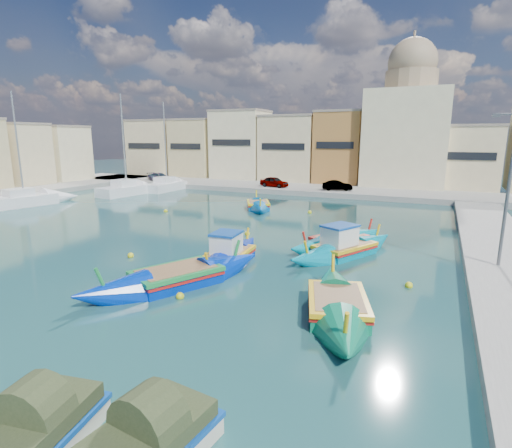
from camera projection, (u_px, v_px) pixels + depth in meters
The scene contains 18 objects.
ground at pixel (145, 263), 22.11m from camera, with size 160.00×160.00×0.00m, color #173E45.
north_quay at pixel (313, 190), 50.44m from camera, with size 80.00×8.00×0.60m, color gray.
north_townhouses at pixel (379, 151), 53.24m from camera, with size 83.20×7.87×10.19m.
church_block at pixel (408, 125), 51.71m from camera, with size 10.00×10.00×19.10m.
quay_street_lamp at pixel (507, 190), 19.38m from camera, with size 1.18×0.16×8.00m.
parked_cars at pixel (245, 181), 52.55m from camera, with size 30.05×2.32×1.29m.
luzzu_turquoise_cabin at pixel (344, 249), 23.53m from camera, with size 5.84×9.04×2.93m.
luzzu_blue_cabin at pixel (230, 257), 22.18m from camera, with size 2.59×7.99×2.78m.
luzzu_cyan_mid at pixel (339, 243), 25.38m from camera, with size 5.84×8.46×2.52m.
luzzu_green at pixel (258, 206), 38.88m from camera, with size 5.46×7.83×2.46m.
luzzu_blue_south at pixel (177, 279), 18.83m from camera, with size 6.38×9.78×2.83m.
luzzu_cyan_south at pixel (337, 308), 15.68m from camera, with size 4.68×8.84×2.67m.
tender_near at pixel (37, 434), 8.76m from camera, with size 2.24×3.38×1.54m.
tender_far at pixel (151, 444), 8.46m from camera, with size 2.02×3.29×1.54m.
yacht_north at pixel (174, 186), 53.43m from camera, with size 2.59×9.03×12.05m.
yacht_midnorth at pixel (136, 189), 49.24m from camera, with size 3.72×9.16×12.63m.
yacht_mid at pixel (40, 199), 41.64m from camera, with size 4.36×9.87×12.05m.
mooring_buoys at pixel (237, 239), 26.90m from camera, with size 22.46×21.70×0.36m.
Camera 1 is at (14.43, -16.62, 6.85)m, focal length 28.00 mm.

